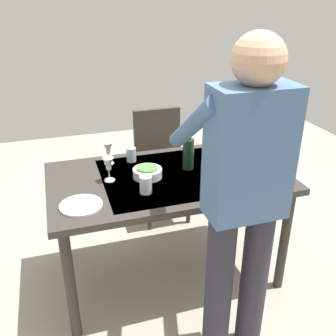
{
  "coord_description": "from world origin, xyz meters",
  "views": [
    {
      "loc": [
        0.64,
        2.05,
        1.83
      ],
      "look_at": [
        0.0,
        0.0,
        0.82
      ],
      "focal_mm": 40.97,
      "sensor_mm": 36.0,
      "label": 1
    }
  ],
  "objects": [
    {
      "name": "side_bowl_salad",
      "position": [
        0.13,
        -0.02,
        0.8
      ],
      "size": [
        0.18,
        0.18,
        0.07
      ],
      "color": "silver",
      "rests_on": "dining_table"
    },
    {
      "name": "water_cup_near_left",
      "position": [
        0.17,
        -0.28,
        0.81
      ],
      "size": [
        0.06,
        0.06,
        0.1
      ],
      "primitive_type": "cylinder",
      "color": "silver",
      "rests_on": "dining_table"
    },
    {
      "name": "water_cup_near_right",
      "position": [
        0.19,
        0.18,
        0.82
      ],
      "size": [
        0.07,
        0.07,
        0.1
      ],
      "primitive_type": "cylinder",
      "color": "silver",
      "rests_on": "dining_table"
    },
    {
      "name": "wine_glass_left",
      "position": [
        0.32,
        -0.28,
        0.87
      ],
      "size": [
        0.07,
        0.07,
        0.15
      ],
      "color": "white",
      "rests_on": "dining_table"
    },
    {
      "name": "dinner_plate_far",
      "position": [
        0.56,
        0.22,
        0.77
      ],
      "size": [
        0.23,
        0.23,
        0.01
      ],
      "primitive_type": "cylinder",
      "color": "silver",
      "rests_on": "dining_table"
    },
    {
      "name": "serving_bowl_pasta",
      "position": [
        -0.45,
        -0.15,
        0.8
      ],
      "size": [
        0.3,
        0.3,
        0.07
      ],
      "color": "silver",
      "rests_on": "dining_table"
    },
    {
      "name": "ground_plane",
      "position": [
        0.0,
        0.0,
        0.0
      ],
      "size": [
        6.0,
        6.0,
        0.0
      ],
      "primitive_type": "plane",
      "color": "#9E9384"
    },
    {
      "name": "person_server",
      "position": [
        -0.15,
        0.68,
        0.96
      ],
      "size": [
        0.42,
        0.61,
        1.69
      ],
      "color": "#2D2D38",
      "rests_on": "ground_plane"
    },
    {
      "name": "wine_bottle",
      "position": [
        -0.15,
        -0.06,
        0.88
      ],
      "size": [
        0.07,
        0.07,
        0.3
      ],
      "color": "black",
      "rests_on": "dining_table"
    },
    {
      "name": "dinner_plate_near",
      "position": [
        -0.5,
        0.21,
        0.77
      ],
      "size": [
        0.23,
        0.23,
        0.01
      ],
      "primitive_type": "cylinder",
      "color": "silver",
      "rests_on": "dining_table"
    },
    {
      "name": "dining_table",
      "position": [
        0.0,
        0.0,
        0.68
      ],
      "size": [
        1.48,
        0.84,
        0.77
      ],
      "color": "#332D28",
      "rests_on": "ground_plane"
    },
    {
      "name": "wine_glass_right",
      "position": [
        0.36,
        -0.04,
        0.87
      ],
      "size": [
        0.07,
        0.07,
        0.15
      ],
      "color": "white",
      "rests_on": "dining_table"
    },
    {
      "name": "chair_near",
      "position": [
        -0.18,
        -0.8,
        0.53
      ],
      "size": [
        0.4,
        0.4,
        0.91
      ],
      "color": "black",
      "rests_on": "ground_plane"
    }
  ]
}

